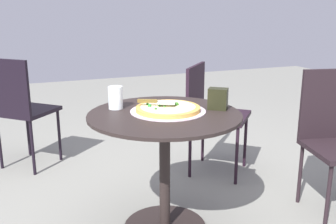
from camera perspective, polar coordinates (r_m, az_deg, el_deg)
name	(u,v)px	position (r m, az deg, el deg)	size (l,w,h in m)	color
patio_table	(165,148)	(2.20, -0.48, -5.19)	(0.84, 0.84, 0.70)	black
pizza_on_tray	(168,109)	(2.17, -0.01, 0.44)	(0.42, 0.42, 0.05)	silver
pizza_server	(156,102)	(2.18, -1.71, 1.50)	(0.13, 0.21, 0.02)	silver
drinking_cup	(116,98)	(2.24, -7.61, 2.09)	(0.08, 0.08, 0.13)	white
napkin_dispenser	(218,99)	(2.23, 7.24, 1.91)	(0.11, 0.07, 0.12)	black
patio_chair_near	(211,109)	(3.02, 6.18, 0.44)	(0.58, 0.58, 0.84)	black
patio_chair_corner	(20,105)	(3.27, -20.66, 1.00)	(0.55, 0.55, 0.89)	black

